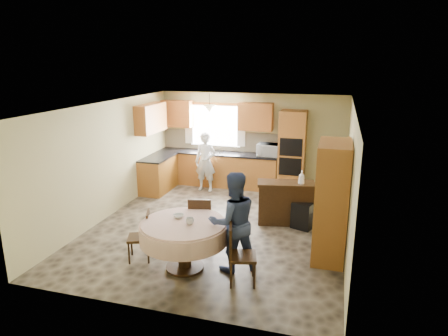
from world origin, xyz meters
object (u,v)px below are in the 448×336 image
object	(u,v)px
chair_left	(143,233)
chair_back	(200,221)
oven_tower	(292,152)
cupboard	(332,201)
sideboard	(285,204)
person_dining	(233,222)
dining_table	(184,233)
chair_right	(238,252)
person_sink	(206,162)

from	to	relation	value
chair_left	chair_back	bearing A→B (deg)	107.43
oven_tower	cupboard	size ratio (longest dim) A/B	1.04
sideboard	cupboard	bearing A→B (deg)	-64.51
sideboard	person_dining	size ratio (longest dim) A/B	0.71
dining_table	person_dining	distance (m)	0.82
chair_back	chair_right	xyz separation A→B (m)	(0.93, -0.92, -0.02)
chair_left	person_sink	world-z (taller)	person_sink
cupboard	dining_table	size ratio (longest dim) A/B	1.42
oven_tower	cupboard	xyz separation A→B (m)	(1.07, -3.37, -0.04)
oven_tower	dining_table	distance (m)	4.67
chair_back	sideboard	bearing A→B (deg)	-142.34
oven_tower	chair_left	distance (m)	4.86
chair_right	person_dining	xyz separation A→B (m)	(-0.17, 0.39, 0.31)
oven_tower	dining_table	bearing A→B (deg)	-104.89
chair_back	chair_right	size ratio (longest dim) A/B	1.05
cupboard	chair_right	distance (m)	1.92
chair_back	person_dining	bearing A→B (deg)	131.28
dining_table	oven_tower	bearing A→B (deg)	75.11
person_dining	dining_table	bearing A→B (deg)	-15.35
dining_table	chair_back	distance (m)	0.75
chair_right	chair_back	bearing A→B (deg)	30.32
sideboard	person_dining	distance (m)	2.27
chair_left	person_sink	size ratio (longest dim) A/B	0.56
oven_tower	person_dining	distance (m)	4.31
oven_tower	person_dining	xyz separation A→B (m)	(-0.42, -4.28, -0.23)
sideboard	person_dining	xyz separation A→B (m)	(-0.56, -2.16, 0.41)
cupboard	chair_left	size ratio (longest dim) A/B	2.35
cupboard	person_dining	size ratio (longest dim) A/B	1.22
sideboard	chair_left	xyz separation A→B (m)	(-2.12, -2.27, 0.06)
dining_table	person_dining	world-z (taller)	person_dining
chair_left	chair_right	xyz separation A→B (m)	(1.74, -0.28, 0.04)
dining_table	chair_left	distance (m)	0.81
cupboard	chair_back	world-z (taller)	cupboard
chair_left	chair_right	distance (m)	1.76
cupboard	chair_back	size ratio (longest dim) A/B	2.05
person_dining	chair_left	bearing A→B (deg)	-26.53
person_dining	chair_right	bearing A→B (deg)	83.24
chair_back	person_sink	xyz separation A→B (m)	(-1.00, 3.25, 0.22)
oven_tower	cupboard	world-z (taller)	oven_tower
cupboard	dining_table	xyz separation A→B (m)	(-2.26, -1.12, -0.38)
chair_left	dining_table	bearing A→B (deg)	61.94
cupboard	chair_right	xyz separation A→B (m)	(-1.32, -1.30, -0.49)
chair_left	chair_back	xyz separation A→B (m)	(0.81, 0.65, 0.07)
oven_tower	dining_table	size ratio (longest dim) A/B	1.48
sideboard	person_sink	distance (m)	2.84
sideboard	chair_right	size ratio (longest dim) A/B	1.25
dining_table	chair_back	bearing A→B (deg)	88.58
chair_back	person_sink	world-z (taller)	person_sink
sideboard	cupboard	distance (m)	1.67
sideboard	chair_left	size ratio (longest dim) A/B	1.36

